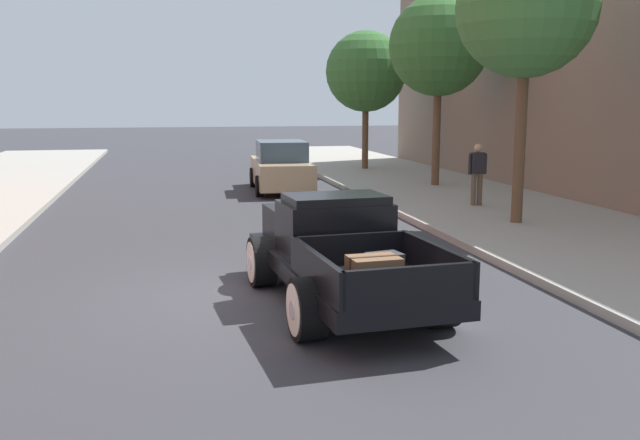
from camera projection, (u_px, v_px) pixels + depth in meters
The scene contains 7 objects.
ground_plane at pixel (255, 295), 10.72m from camera, with size 140.00×140.00×0.00m, color #333338.
hotrod_truck_black at pixel (336, 250), 10.35m from camera, with size 2.42×5.03×1.58m.
car_background_tan at pixel (281, 168), 22.92m from camera, with size 2.04×4.39×1.65m.
pedestrian_sidewalk_right at pixel (477, 171), 18.76m from camera, with size 0.53×0.22×1.65m.
street_tree_nearest at pixel (526, 8), 15.48m from camera, with size 3.14×3.14×6.42m.
street_tree_second at pixel (439, 46), 22.72m from camera, with size 3.25×3.25×6.17m.
street_tree_third at pixel (366, 72), 28.56m from camera, with size 3.29×3.29×5.61m.
Camera 1 is at (-1.27, -10.34, 2.94)m, focal length 39.28 mm.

